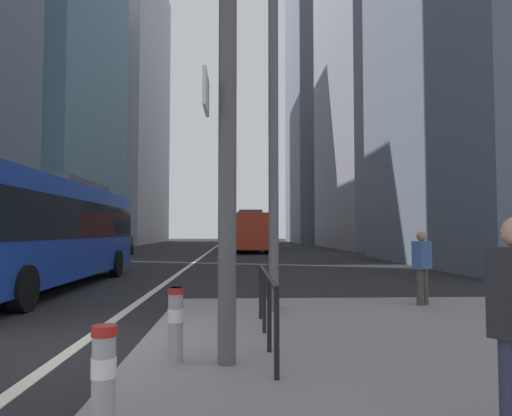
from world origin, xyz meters
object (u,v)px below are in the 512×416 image
at_px(bollard_left, 104,374).
at_px(pedestrian_walking, 422,264).
at_px(car_oncoming_mid, 113,242).
at_px(bollard_right, 176,320).
at_px(city_bus_red_receding, 249,230).
at_px(city_bus_blue_oncoming, 43,227).
at_px(traffic_signal_gantry, 35,29).
at_px(street_lamp_post, 273,55).
at_px(car_receding_near, 236,237).

bearing_deg(bollard_left, pedestrian_walking, 50.56).
xyz_separation_m(car_oncoming_mid, bollard_right, (7.93, -26.79, -0.35)).
relative_size(city_bus_red_receding, bollard_left, 13.49).
bearing_deg(city_bus_blue_oncoming, city_bus_red_receding, 75.08).
bearing_deg(traffic_signal_gantry, street_lamp_post, 48.70).
xyz_separation_m(city_bus_red_receding, street_lamp_post, (-0.24, -29.90, 3.45)).
distance_m(bollard_left, pedestrian_walking, 7.85).
bearing_deg(city_bus_red_receding, pedestrian_walking, -84.17).
height_order(city_bus_red_receding, bollard_left, city_bus_red_receding).
distance_m(street_lamp_post, pedestrian_walking, 5.39).
xyz_separation_m(car_oncoming_mid, bollard_left, (7.65, -28.79, -0.37)).
bearing_deg(traffic_signal_gantry, city_bus_blue_oncoming, 111.85).
bearing_deg(car_oncoming_mid, city_bus_red_receding, 34.27).
distance_m(city_bus_red_receding, car_receding_near, 25.33).
bearing_deg(traffic_signal_gantry, bollard_right, 4.46).
height_order(car_oncoming_mid, bollard_left, car_oncoming_mid).
relative_size(city_bus_red_receding, bollard_right, 12.75).
height_order(car_receding_near, bollard_left, car_receding_near).
height_order(street_lamp_post, bollard_left, street_lamp_post).
xyz_separation_m(street_lamp_post, pedestrian_walking, (3.23, 0.60, -4.27)).
xyz_separation_m(traffic_signal_gantry, street_lamp_post, (3.16, 3.59, 1.14)).
xyz_separation_m(city_bus_blue_oncoming, city_bus_red_receding, (6.72, 25.21, -0.00)).
relative_size(car_oncoming_mid, car_receding_near, 1.00).
bearing_deg(car_oncoming_mid, car_receding_near, 74.98).
relative_size(car_oncoming_mid, bollard_left, 4.99).
bearing_deg(bollard_right, bollard_left, -98.09).
xyz_separation_m(city_bus_blue_oncoming, pedestrian_walking, (9.71, -4.09, -0.83)).
distance_m(city_bus_blue_oncoming, car_receding_near, 50.82).
xyz_separation_m(car_oncoming_mid, street_lamp_post, (9.39, -23.33, 4.29)).
bearing_deg(car_receding_near, bollard_right, -90.60).
bearing_deg(pedestrian_walking, car_oncoming_mid, 119.04).
bearing_deg(bollard_left, car_oncoming_mid, 104.87).
height_order(car_oncoming_mid, traffic_signal_gantry, traffic_signal_gantry).
relative_size(street_lamp_post, bollard_right, 9.03).
height_order(city_bus_red_receding, car_oncoming_mid, city_bus_red_receding).
xyz_separation_m(city_bus_blue_oncoming, car_oncoming_mid, (-2.92, 18.65, -0.85)).
height_order(city_bus_red_receding, pedestrian_walking, city_bus_red_receding).
relative_size(traffic_signal_gantry, bollard_left, 8.17).
bearing_deg(city_bus_red_receding, street_lamp_post, -90.46).
bearing_deg(bollard_left, traffic_signal_gantry, 127.06).
bearing_deg(car_receding_near, bollard_left, -90.85).
bearing_deg(pedestrian_walking, street_lamp_post, -169.54).
height_order(traffic_signal_gantry, street_lamp_post, street_lamp_post).
height_order(city_bus_blue_oncoming, bollard_left, city_bus_blue_oncoming).
bearing_deg(city_bus_blue_oncoming, pedestrian_walking, -22.84).
xyz_separation_m(bollard_left, bollard_right, (0.28, 2.00, 0.03)).
relative_size(city_bus_blue_oncoming, city_bus_red_receding, 1.04).
distance_m(city_bus_blue_oncoming, bollard_left, 11.26).
height_order(city_bus_blue_oncoming, bollard_right, city_bus_blue_oncoming).
distance_m(traffic_signal_gantry, pedestrian_walking, 8.26).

